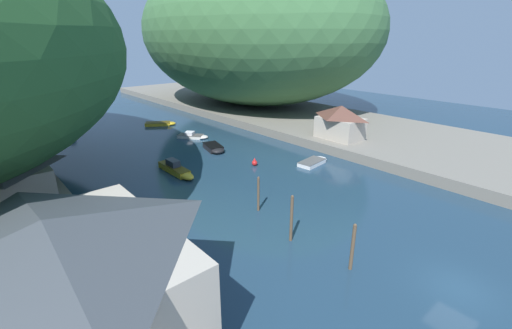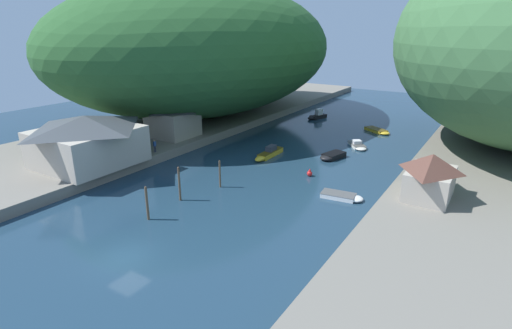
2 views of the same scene
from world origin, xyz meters
The scene contains 18 objects.
water_surface centered at (0.00, 30.00, 0.00)m, with size 130.00×130.00×0.00m, color #1E384C.
right_bank centered at (25.14, 30.00, 0.61)m, with size 22.00×120.00×1.22m.
hillside_right centered at (26.24, 49.35, 15.04)m, with size 37.97×53.16×27.64m.
waterfront_building centered at (-18.41, 10.40, 4.26)m, with size 10.64×11.37×5.91m.
boathouse_shed centered at (-18.86, 25.25, 3.86)m, with size 6.71×6.49×5.14m.
right_bank_cottage centered at (17.99, 21.71, 3.49)m, with size 4.36×6.10×4.38m.
boat_yellow_tender centered at (4.17, 31.29, 0.35)m, with size 2.76×4.46×0.72m.
boat_mid_channel centered at (-7.72, 52.84, 0.54)m, with size 2.67×4.71×1.82m.
boat_near_quay centered at (5.37, 38.48, 0.29)m, with size 4.06×4.62×0.90m.
boat_far_upstream centered at (5.41, 48.77, 0.26)m, with size 5.19×4.27×0.52m.
boat_navy_launch centered at (-3.47, 27.40, 0.44)m, with size 1.35×6.23×1.39m.
boat_cabin_cruiser centered at (10.29, 19.57, 0.24)m, with size 4.50×2.25×0.50m.
mooring_post_nearest centered at (-3.24, 5.35, 1.67)m, with size 0.24×0.24×3.32m.
mooring_post_second centered at (-3.71, 10.16, 1.84)m, with size 0.22×0.22×3.66m.
mooring_post_middle centered at (-2.41, 15.21, 1.58)m, with size 0.20×0.20×3.15m.
channel_buoy_near centered at (4.52, 23.66, 0.38)m, with size 0.65×0.65×0.97m.
person_on_quay centered at (-15.17, 17.89, 2.19)m, with size 0.23×0.39×1.69m.
person_by_boathouse centered at (-15.47, 7.86, 2.19)m, with size 0.26×0.40×1.69m.
Camera 1 is at (-19.86, -4.40, 14.02)m, focal length 24.00 mm.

